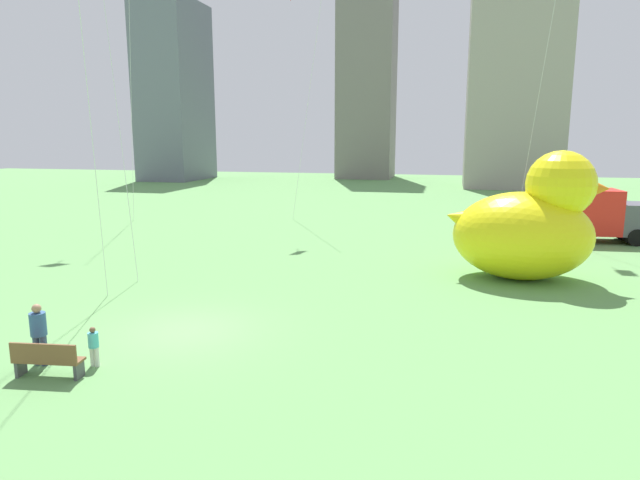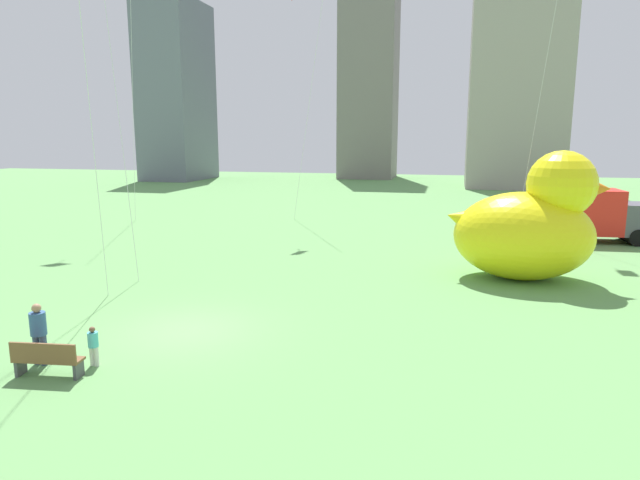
{
  "view_description": "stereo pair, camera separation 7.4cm",
  "coord_description": "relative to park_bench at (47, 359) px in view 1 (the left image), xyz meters",
  "views": [
    {
      "loc": [
        7.44,
        -14.2,
        5.65
      ],
      "look_at": [
        3.51,
        2.53,
        2.42
      ],
      "focal_mm": 30.99,
      "sensor_mm": 36.0,
      "label": 1
    },
    {
      "loc": [
        7.51,
        -14.19,
        5.65
      ],
      "look_at": [
        3.51,
        2.53,
        2.42
      ],
      "focal_mm": 30.99,
      "sensor_mm": 36.0,
      "label": 2
    }
  ],
  "objects": [
    {
      "name": "person_child",
      "position": [
        0.66,
        0.86,
        0.09
      ],
      "size": [
        0.25,
        0.25,
        1.03
      ],
      "color": "silver",
      "rests_on": "ground"
    },
    {
      "name": "city_skyline",
      "position": [
        -3.88,
        59.52,
        11.79
      ],
      "size": [
        50.45,
        18.91,
        29.08
      ],
      "color": "slate",
      "rests_on": "ground"
    },
    {
      "name": "park_bench",
      "position": [
        0.0,
        0.0,
        0.0
      ],
      "size": [
        1.68,
        0.65,
        0.9
      ],
      "color": "brown",
      "rests_on": "ground"
    },
    {
      "name": "giant_inflatable_duck",
      "position": [
        12.22,
        12.42,
        1.71
      ],
      "size": [
        6.19,
        3.97,
        5.13
      ],
      "color": "yellow",
      "rests_on": "ground"
    },
    {
      "name": "box_truck",
      "position": [
        16.41,
        21.77,
        0.98
      ],
      "size": [
        6.43,
        2.71,
        2.85
      ],
      "color": "red",
      "rests_on": "ground"
    },
    {
      "name": "ground_plane",
      "position": [
        1.66,
        3.72,
        -0.47
      ],
      "size": [
        140.0,
        140.0,
        0.0
      ],
      "primitive_type": "plane",
      "color": "#609854"
    },
    {
      "name": "person_adult",
      "position": [
        -0.71,
        0.63,
        0.4
      ],
      "size": [
        0.39,
        0.39,
        1.58
      ],
      "color": "#38476B",
      "rests_on": "ground"
    }
  ]
}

